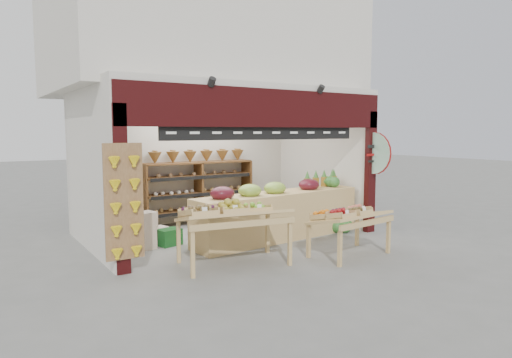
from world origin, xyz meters
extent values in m
plane|color=slate|center=(0.00, 0.00, 0.00)|extent=(60.00, 60.00, 0.00)
cube|color=beige|center=(0.00, 2.29, 1.50)|extent=(5.76, 0.18, 3.00)
cube|color=beige|center=(-2.79, 0.60, 1.50)|extent=(0.18, 3.38, 3.00)
cube|color=beige|center=(2.79, 0.60, 1.50)|extent=(0.18, 3.38, 3.00)
cube|color=beige|center=(0.00, 0.60, 3.06)|extent=(5.76, 3.38, 0.12)
cube|color=beige|center=(0.00, 1.70, 4.20)|extent=(6.36, 4.60, 2.40)
cube|color=black|center=(0.00, -1.05, 2.65)|extent=(5.70, 0.14, 0.70)
cube|color=black|center=(-2.75, -1.05, 1.32)|extent=(0.22, 0.14, 2.65)
cube|color=black|center=(2.75, -1.05, 1.32)|extent=(0.22, 0.14, 2.65)
cube|color=black|center=(0.00, -1.02, 2.20)|extent=(4.20, 0.05, 0.26)
cylinder|color=white|center=(0.10, -0.95, 2.45)|extent=(0.34, 0.05, 0.34)
cube|color=olive|center=(-2.73, -1.14, 1.15)|extent=(0.60, 0.04, 1.80)
cylinder|color=#A5CFB4|center=(2.75, -1.14, 1.75)|extent=(0.04, 0.90, 0.90)
cylinder|color=maroon|center=(2.75, -1.16, 1.75)|extent=(0.01, 0.92, 0.92)
cube|color=brown|center=(-1.33, 1.97, 0.74)|extent=(0.05, 0.46, 1.47)
cube|color=brown|center=(0.05, 1.97, 0.74)|extent=(0.05, 0.46, 1.47)
cube|color=brown|center=(1.43, 1.97, 0.74)|extent=(0.05, 0.46, 1.47)
cube|color=brown|center=(0.05, 1.97, 0.32)|extent=(2.76, 0.46, 0.04)
cube|color=brown|center=(0.05, 1.97, 0.74)|extent=(2.76, 0.46, 0.04)
cube|color=brown|center=(0.05, 1.97, 1.15)|extent=(2.76, 0.46, 0.04)
cube|color=brown|center=(0.05, 1.97, 1.47)|extent=(2.76, 0.46, 0.04)
cone|color=brown|center=(-1.05, 1.97, 1.61)|extent=(0.32, 0.32, 0.28)
cone|color=brown|center=(-0.61, 1.97, 1.61)|extent=(0.32, 0.32, 0.28)
cone|color=brown|center=(-0.17, 1.97, 1.61)|extent=(0.32, 0.32, 0.28)
cone|color=brown|center=(0.27, 1.97, 1.61)|extent=(0.32, 0.32, 0.28)
cone|color=brown|center=(0.72, 1.97, 1.61)|extent=(0.32, 0.32, 0.28)
cone|color=brown|center=(1.16, 1.97, 1.61)|extent=(0.32, 0.32, 0.28)
cube|color=silver|center=(-2.40, 1.65, 0.88)|extent=(0.79, 0.79, 1.75)
cube|color=beige|center=(-2.01, 0.20, 0.19)|extent=(0.52, 0.44, 0.39)
cube|color=beige|center=(-1.96, 0.20, 0.55)|extent=(0.47, 0.41, 0.32)
cube|color=#134A1B|center=(-1.45, 0.23, 0.16)|extent=(0.49, 0.41, 0.32)
cube|color=beige|center=(-1.54, 0.62, 0.15)|extent=(0.45, 0.38, 0.30)
cube|color=tan|center=(0.67, -0.50, 0.48)|extent=(3.93, 1.08, 0.97)
ellipsoid|color=#59141E|center=(-0.73, -0.62, 1.07)|extent=(0.47, 0.43, 0.26)
ellipsoid|color=#8CB23F|center=(-0.08, -0.57, 1.07)|extent=(0.47, 0.43, 0.26)
ellipsoid|color=#8CB23F|center=(0.56, -0.51, 1.07)|extent=(0.47, 0.43, 0.26)
ellipsoid|color=#59141E|center=(1.53, -0.43, 1.07)|extent=(0.47, 0.43, 0.26)
cylinder|color=olive|center=(1.62, -0.26, 1.08)|extent=(0.15, 0.15, 0.22)
cylinder|color=olive|center=(1.89, -0.24, 1.08)|extent=(0.15, 0.15, 0.22)
cylinder|color=olive|center=(2.16, -0.21, 1.08)|extent=(0.15, 0.15, 0.22)
cylinder|color=olive|center=(2.42, -0.19, 1.08)|extent=(0.15, 0.15, 0.22)
cylinder|color=olive|center=(2.48, -0.19, 1.08)|extent=(0.15, 0.15, 0.22)
cube|color=tan|center=(-1.04, -1.57, 0.83)|extent=(1.92, 1.28, 0.26)
cube|color=tan|center=(-1.93, -1.86, 0.37)|extent=(0.07, 0.07, 0.73)
cube|color=tan|center=(-0.30, -2.14, 0.37)|extent=(0.07, 0.07, 0.73)
cube|color=tan|center=(-1.78, -1.00, 0.37)|extent=(0.07, 0.07, 0.73)
cube|color=tan|center=(-0.15, -1.28, 0.37)|extent=(0.07, 0.07, 0.73)
cube|color=tan|center=(0.98, -2.23, 0.69)|extent=(1.55, 0.98, 0.22)
cube|color=tan|center=(0.35, -2.66, 0.30)|extent=(0.07, 0.07, 0.59)
cube|color=tan|center=(1.69, -2.51, 0.30)|extent=(0.07, 0.07, 0.59)
cube|color=tan|center=(0.27, -1.95, 0.30)|extent=(0.07, 0.07, 0.59)
cube|color=tan|center=(1.62, -1.80, 0.30)|extent=(0.07, 0.07, 0.59)
sphere|color=#194D1E|center=(2.05, -0.76, 0.14)|extent=(0.28, 0.28, 0.28)
sphere|color=#194D1E|center=(2.35, -0.76, 0.14)|extent=(0.28, 0.28, 0.28)
sphere|color=#194D1E|center=(2.05, -0.46, 0.14)|extent=(0.28, 0.28, 0.28)
sphere|color=#194D1E|center=(2.35, -0.46, 0.14)|extent=(0.28, 0.28, 0.28)
sphere|color=#194D1E|center=(2.20, -0.61, 0.39)|extent=(0.28, 0.28, 0.28)
sphere|color=#194D1E|center=(2.20, -0.86, 0.14)|extent=(0.28, 0.28, 0.28)
sphere|color=#194D1E|center=(1.95, -0.61, 0.14)|extent=(0.28, 0.28, 0.28)
sphere|color=#194D1E|center=(2.05, -0.44, 0.39)|extent=(0.28, 0.28, 0.28)
sphere|color=#194D1E|center=(2.40, -0.58, 0.14)|extent=(0.28, 0.28, 0.28)
camera|label=1|loc=(-4.81, -8.03, 2.23)|focal=32.00mm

